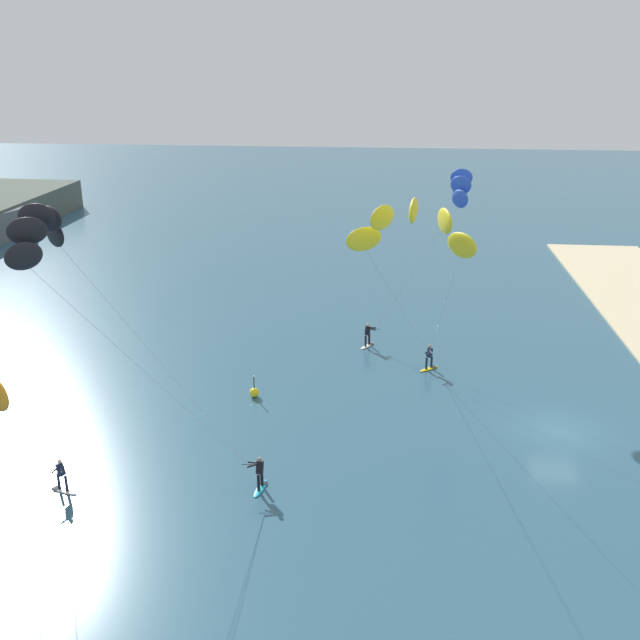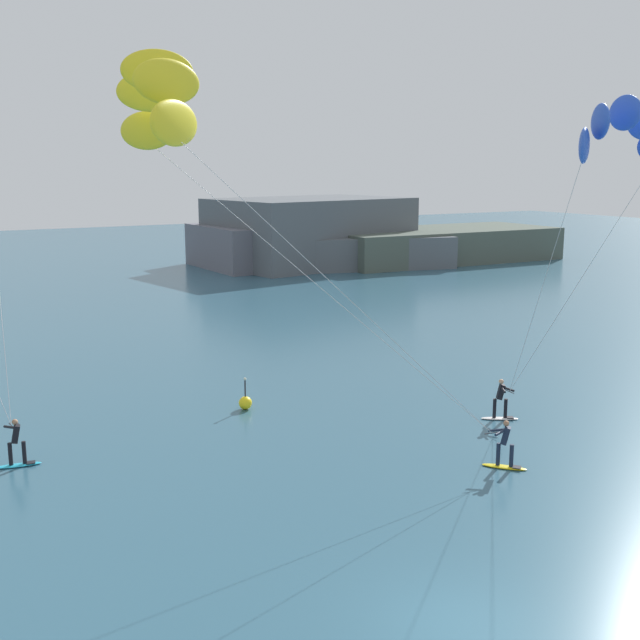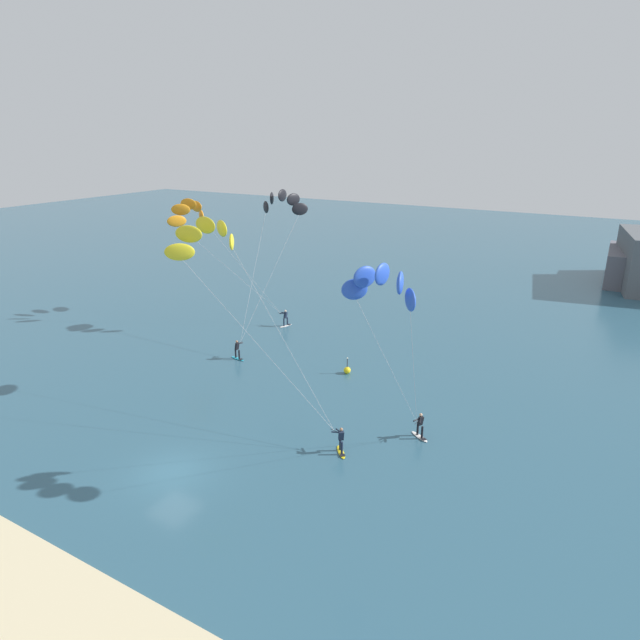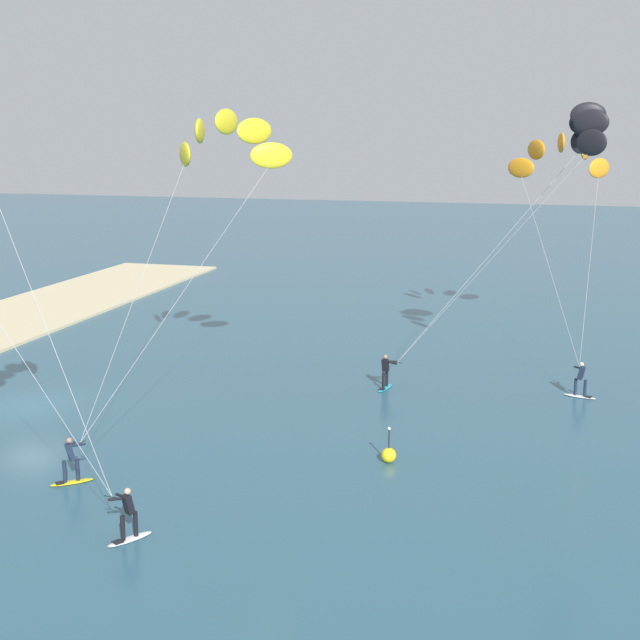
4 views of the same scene
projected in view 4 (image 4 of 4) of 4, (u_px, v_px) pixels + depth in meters
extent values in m
plane|color=#2D566B|center=(29.00, 406.00, 39.39)|extent=(240.00, 240.00, 0.00)
ellipsoid|color=yellow|center=(72.00, 482.00, 30.79)|extent=(1.25, 1.37, 0.08)
cube|color=black|center=(60.00, 483.00, 30.60)|extent=(0.40, 0.40, 0.02)
cylinder|color=#192338|center=(78.00, 470.00, 30.79)|extent=(0.14, 0.14, 0.78)
cylinder|color=#192338|center=(65.00, 472.00, 30.60)|extent=(0.14, 0.14, 0.78)
cube|color=#192338|center=(70.00, 452.00, 30.55)|extent=(0.44, 0.44, 0.63)
sphere|color=#9E7051|center=(69.00, 440.00, 30.46)|extent=(0.20, 0.20, 0.20)
cylinder|color=black|center=(80.00, 443.00, 31.01)|extent=(0.55, 0.12, 0.03)
cylinder|color=#192338|center=(72.00, 444.00, 30.80)|extent=(0.61, 0.22, 0.15)
cylinder|color=#192338|center=(77.00, 445.00, 30.71)|extent=(0.56, 0.39, 0.15)
ellipsoid|color=yellow|center=(271.00, 155.00, 37.53)|extent=(1.37, 1.72, 1.10)
ellipsoid|color=yellow|center=(254.00, 131.00, 37.64)|extent=(1.78, 1.26, 1.10)
ellipsoid|color=yellow|center=(227.00, 122.00, 38.11)|extent=(1.92, 0.62, 1.10)
ellipsoid|color=yellow|center=(200.00, 131.00, 38.75)|extent=(1.91, 0.75, 1.10)
ellipsoid|color=yellow|center=(185.00, 154.00, 39.29)|extent=(1.72, 1.37, 1.10)
cylinder|color=#B2B2B7|center=(185.00, 289.00, 34.30)|extent=(10.15, 3.85, 9.45)
cylinder|color=#B2B2B7|center=(139.00, 285.00, 35.18)|extent=(10.84, 0.47, 9.45)
ellipsoid|color=#23ADD1|center=(385.00, 388.00, 42.09)|extent=(1.54, 0.62, 0.08)
cube|color=black|center=(382.00, 389.00, 41.71)|extent=(0.33, 0.33, 0.02)
cylinder|color=black|center=(387.00, 378.00, 42.19)|extent=(0.14, 0.14, 0.78)
cylinder|color=black|center=(383.00, 380.00, 41.80)|extent=(0.14, 0.14, 0.78)
cube|color=black|center=(385.00, 365.00, 41.85)|extent=(0.37, 0.35, 0.63)
sphere|color=#9E7051|center=(385.00, 357.00, 41.76)|extent=(0.20, 0.20, 0.20)
cylinder|color=black|center=(397.00, 363.00, 41.73)|extent=(0.08, 0.55, 0.03)
cylinder|color=black|center=(391.00, 361.00, 41.87)|extent=(0.36, 0.58, 0.15)
cylinder|color=black|center=(391.00, 362.00, 41.66)|extent=(0.25, 0.60, 0.15)
ellipsoid|color=black|center=(592.00, 143.00, 36.54)|extent=(1.21, 1.38, 1.10)
ellipsoid|color=black|center=(591.00, 122.00, 36.99)|extent=(0.75, 1.55, 1.10)
ellipsoid|color=black|center=(588.00, 115.00, 37.99)|extent=(0.47, 1.55, 1.10)
ellipsoid|color=black|center=(585.00, 123.00, 39.12)|extent=(1.00, 1.49, 1.10)
ellipsoid|color=black|center=(582.00, 142.00, 39.91)|extent=(1.38, 1.21, 1.10)
cylinder|color=#B2B2B7|center=(488.00, 263.00, 39.17)|extent=(0.98, 8.20, 10.00)
cylinder|color=#B2B2B7|center=(487.00, 258.00, 40.85)|extent=(2.54, 7.86, 10.00)
ellipsoid|color=white|center=(130.00, 539.00, 26.49)|extent=(1.47, 1.09, 0.08)
cube|color=black|center=(118.00, 542.00, 26.21)|extent=(0.39, 0.39, 0.02)
cylinder|color=black|center=(136.00, 524.00, 26.55)|extent=(0.14, 0.14, 0.78)
cylinder|color=black|center=(123.00, 528.00, 26.26)|extent=(0.14, 0.14, 0.78)
cube|color=black|center=(128.00, 504.00, 26.26)|extent=(0.43, 0.42, 0.63)
sphere|color=tan|center=(128.00, 491.00, 26.17)|extent=(0.20, 0.20, 0.20)
cylinder|color=black|center=(112.00, 497.00, 26.42)|extent=(0.08, 0.55, 0.03)
cylinder|color=black|center=(118.00, 499.00, 26.22)|extent=(0.25, 0.60, 0.15)
cylinder|color=black|center=(122.00, 496.00, 26.42)|extent=(0.36, 0.57, 0.15)
cylinder|color=#B2B2B7|center=(50.00, 338.00, 27.06)|extent=(2.07, 4.86, 9.05)
cylinder|color=#B2B2B7|center=(16.00, 350.00, 25.64)|extent=(1.06, 5.17, 9.05)
ellipsoid|color=white|center=(580.00, 396.00, 40.75)|extent=(0.79, 1.54, 0.08)
cube|color=black|center=(589.00, 397.00, 40.52)|extent=(0.36, 0.35, 0.02)
cylinder|color=#192338|center=(576.00, 387.00, 40.77)|extent=(0.14, 0.14, 0.78)
cylinder|color=#192338|center=(585.00, 388.00, 40.54)|extent=(0.14, 0.14, 0.78)
cube|color=#192338|center=(581.00, 373.00, 40.51)|extent=(0.38, 0.39, 0.63)
sphere|color=beige|center=(582.00, 364.00, 40.42)|extent=(0.20, 0.20, 0.20)
cylinder|color=black|center=(579.00, 367.00, 41.01)|extent=(0.55, 0.11, 0.03)
cylinder|color=#192338|center=(578.00, 368.00, 40.75)|extent=(0.56, 0.38, 0.15)
cylinder|color=#192338|center=(583.00, 368.00, 40.73)|extent=(0.61, 0.23, 0.15)
ellipsoid|color=orange|center=(599.00, 168.00, 48.40)|extent=(1.67, 1.35, 1.10)
ellipsoid|color=orange|center=(586.00, 150.00, 48.29)|extent=(1.86, 0.76, 1.10)
ellipsoid|color=orange|center=(561.00, 143.00, 48.36)|extent=(1.87, 0.59, 1.10)
ellipsoid|color=orange|center=(536.00, 150.00, 48.60)|extent=(1.74, 1.22, 1.10)
ellipsoid|color=orange|center=(521.00, 168.00, 48.90)|extent=(1.35, 1.67, 1.10)
cylinder|color=#B2B2B7|center=(590.00, 262.00, 44.74)|extent=(9.98, 0.66, 8.47)
cylinder|color=#B2B2B7|center=(547.00, 261.00, 44.99)|extent=(9.36, 3.55, 8.47)
sphere|color=yellow|center=(389.00, 455.00, 32.69)|extent=(0.56, 0.56, 0.56)
cylinder|color=#262628|center=(389.00, 439.00, 32.56)|extent=(0.06, 0.06, 0.70)
sphere|color=#F2F2CC|center=(389.00, 429.00, 32.47)|extent=(0.12, 0.12, 0.12)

